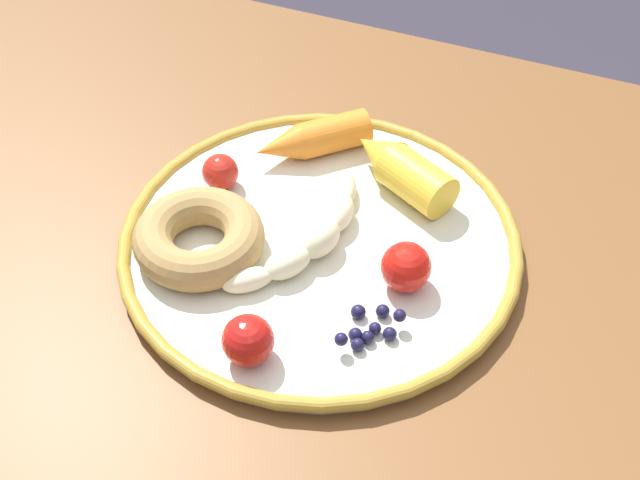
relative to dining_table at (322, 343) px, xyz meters
The scene contains 10 objects.
dining_table is the anchor object (origin of this frame).
plate 0.11m from the dining_table, 64.71° to the right, with size 0.34×0.34×0.02m.
banana 0.12m from the dining_table, 46.03° to the right, with size 0.08×0.18×0.03m.
carrot_orange 0.19m from the dining_table, 64.22° to the right, with size 0.10×0.10×0.03m.
carrot_yellow 0.17m from the dining_table, 102.63° to the right, with size 0.12×0.09×0.04m.
donut 0.16m from the dining_table, 13.40° to the left, with size 0.11×0.11×0.03m, color #A9834B.
blueberry_pile 0.14m from the dining_table, 139.14° to the left, with size 0.04×0.05×0.02m.
tomato_near 0.14m from the dining_table, behind, with size 0.04×0.04×0.04m, color red.
tomato_mid 0.18m from the dining_table, 25.04° to the right, with size 0.03×0.03×0.03m, color red.
tomato_far 0.17m from the dining_table, 81.69° to the left, with size 0.04×0.04×0.04m, color red.
Camera 1 is at (-0.18, 0.45, 1.31)m, focal length 48.46 mm.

